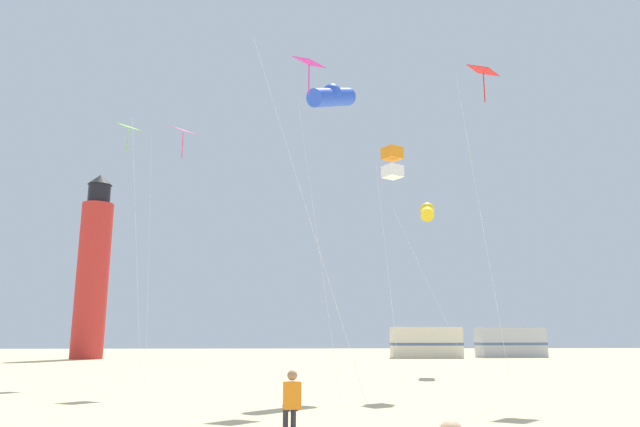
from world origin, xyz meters
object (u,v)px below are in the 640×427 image
kite_tube_gold (427,211)px  rv_van_cream (426,343)px  kite_diamond_rainbow (181,140)px  kite_tube_blue (332,96)px  rv_van_silver (510,343)px  kite_box_orange (392,163)px  lighthouse_distant (93,270)px  kite_diamond_lime (129,138)px  kite_diamond_scarlet (483,83)px  kite_flyer_standing (291,398)px  kite_diamond_magenta (309,75)px

kite_tube_gold → rv_van_cream: size_ratio=1.41×
kite_diamond_rainbow → rv_van_cream: (17.58, 31.87, -8.14)m
kite_tube_blue → rv_van_silver: (20.42, 35.45, -9.48)m
kite_tube_gold → kite_diamond_rainbow: kite_diamond_rainbow is taller
kite_tube_blue → kite_box_orange: bearing=-14.4°
lighthouse_distant → kite_diamond_lime: bearing=-70.5°
kite_diamond_rainbow → rv_van_silver: bearing=52.1°
kite_tube_blue → kite_diamond_scarlet: 5.61m
kite_flyer_standing → lighthouse_distant: bearing=-74.7°
kite_tube_blue → rv_van_silver: size_ratio=1.76×
kite_diamond_scarlet → rv_van_silver: kite_diamond_scarlet is taller
kite_box_orange → lighthouse_distant: 39.75m
kite_diamond_lime → kite_diamond_magenta: bearing=-44.0°
kite_tube_gold → kite_diamond_scarlet: bearing=-94.5°
lighthouse_distant → kite_flyer_standing: bearing=-67.8°
kite_diamond_rainbow → rv_van_cream: kite_diamond_rainbow is taller
kite_tube_blue → kite_diamond_rainbow: kite_tube_blue is taller
kite_tube_gold → lighthouse_distant: 34.25m
kite_box_orange → rv_van_cream: 35.99m
kite_flyer_standing → kite_box_orange: kite_box_orange is taller
kite_diamond_lime → kite_tube_gold: bearing=14.6°
rv_van_silver → rv_van_cream: bearing=-170.8°
kite_flyer_standing → kite_tube_blue: bearing=-107.4°
kite_tube_blue → lighthouse_distant: 38.29m
kite_box_orange → kite_diamond_magenta: size_ratio=0.75×
kite_tube_blue → kite_diamond_rainbow: (-5.93, 1.64, -1.34)m
kite_box_orange → kite_diamond_rainbow: (-8.09, 2.19, 1.45)m
kite_box_orange → kite_diamond_lime: (-11.23, 6.29, 2.92)m
kite_tube_blue → kite_box_orange: (2.17, -0.55, -2.79)m
kite_tube_blue → kite_diamond_rainbow: 6.29m
kite_tube_gold → rv_van_silver: bearing=60.9°
kite_tube_blue → kite_tube_gold: bearing=57.9°
kite_diamond_rainbow → rv_van_cream: bearing=61.1°
kite_diamond_scarlet → kite_diamond_lime: bearing=150.7°
kite_diamond_lime → kite_diamond_rainbow: 5.37m
kite_box_orange → kite_diamond_magenta: kite_diamond_magenta is taller
kite_diamond_magenta → kite_diamond_rainbow: size_ratio=1.13×
kite_tube_gold → kite_diamond_scarlet: kite_diamond_scarlet is taller
kite_diamond_lime → kite_tube_gold: kite_diamond_lime is taller
kite_diamond_lime → rv_van_cream: 35.96m
rv_van_cream → kite_diamond_lime: bearing=-123.1°
kite_diamond_rainbow → kite_diamond_scarlet: bearing=-19.2°
kite_flyer_standing → kite_tube_blue: 13.62m
kite_tube_blue → kite_diamond_magenta: size_ratio=1.01×
kite_diamond_lime → kite_diamond_magenta: kite_diamond_lime is taller
kite_diamond_lime → rv_van_silver: (29.49, 29.72, -9.61)m
kite_tube_blue → rv_van_silver: bearing=60.1°
rv_van_cream → lighthouse_distant: bearing=-175.8°
kite_tube_gold → lighthouse_distant: bearing=136.6°
kite_flyer_standing → rv_van_cream: rv_van_cream is taller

